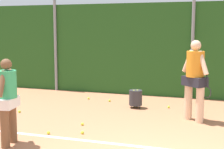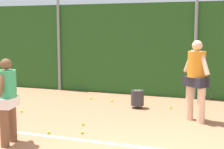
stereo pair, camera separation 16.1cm
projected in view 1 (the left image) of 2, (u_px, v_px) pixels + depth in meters
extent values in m
plane|color=#B2704C|center=(173.00, 139.00, 6.73)|extent=(25.06, 25.06, 0.00)
cube|color=#23511E|center=(193.00, 51.00, 10.52)|extent=(16.29, 0.25, 3.00)
cylinder|color=gray|center=(56.00, 45.00, 11.78)|extent=(0.10, 0.10, 3.19)
cylinder|color=gray|center=(192.00, 48.00, 10.34)|extent=(0.10, 0.10, 3.19)
cylinder|color=brown|center=(13.00, 124.00, 6.49)|extent=(0.16, 0.16, 0.72)
cylinder|color=brown|center=(5.00, 129.00, 6.18)|extent=(0.16, 0.16, 0.72)
cube|color=white|center=(8.00, 103.00, 6.27)|extent=(0.35, 0.52, 0.19)
cylinder|color=#339E60|center=(7.00, 84.00, 6.23)|extent=(0.35, 0.35, 0.51)
sphere|color=brown|center=(6.00, 64.00, 6.18)|extent=(0.21, 0.21, 0.21)
cylinder|color=brown|center=(12.00, 80.00, 6.42)|extent=(0.13, 0.29, 0.48)
cylinder|color=brown|center=(2.00, 84.00, 6.03)|extent=(0.13, 0.29, 0.48)
cylinder|color=beige|center=(188.00, 102.00, 8.14)|extent=(0.19, 0.19, 0.84)
cylinder|color=beige|center=(200.00, 105.00, 7.82)|extent=(0.19, 0.19, 0.84)
cube|color=#23232D|center=(195.00, 81.00, 7.91)|extent=(0.64, 0.61, 0.22)
cylinder|color=orange|center=(195.00, 64.00, 7.85)|extent=(0.41, 0.41, 0.60)
sphere|color=beige|center=(196.00, 45.00, 7.79)|extent=(0.24, 0.24, 0.24)
cylinder|color=beige|center=(188.00, 61.00, 8.04)|extent=(0.29, 0.26, 0.58)
cylinder|color=beige|center=(203.00, 63.00, 7.65)|extent=(0.29, 0.26, 0.58)
cylinder|color=black|center=(207.00, 80.00, 7.66)|extent=(0.03, 0.03, 0.28)
torus|color=#26262B|center=(206.00, 92.00, 7.69)|extent=(0.23, 0.20, 0.28)
cylinder|color=#2D2D33|center=(136.00, 98.00, 9.29)|extent=(0.36, 0.36, 0.42)
cylinder|color=#2D2D33|center=(140.00, 107.00, 9.28)|extent=(0.02, 0.02, 0.08)
cylinder|color=#2D2D33|center=(131.00, 106.00, 9.36)|extent=(0.02, 0.02, 0.08)
cylinder|color=#2D2D33|center=(137.00, 105.00, 9.44)|extent=(0.02, 0.02, 0.08)
sphere|color=#CCDB33|center=(137.00, 91.00, 9.28)|extent=(0.07, 0.07, 0.07)
sphere|color=#CCDB33|center=(134.00, 91.00, 9.26)|extent=(0.07, 0.07, 0.07)
sphere|color=#CCDB33|center=(82.00, 124.00, 7.64)|extent=(0.07, 0.07, 0.07)
sphere|color=#CCDB33|center=(48.00, 133.00, 7.01)|extent=(0.07, 0.07, 0.07)
sphere|color=#CCDB33|center=(110.00, 101.00, 10.10)|extent=(0.07, 0.07, 0.07)
sphere|color=#CCDB33|center=(82.00, 133.00, 7.02)|extent=(0.07, 0.07, 0.07)
sphere|color=#CCDB33|center=(169.00, 107.00, 9.30)|extent=(0.07, 0.07, 0.07)
sphere|color=#CCDB33|center=(89.00, 98.00, 10.44)|extent=(0.07, 0.07, 0.07)
sphere|color=#CCDB33|center=(4.00, 107.00, 9.24)|extent=(0.07, 0.07, 0.07)
sphere|color=#CCDB33|center=(19.00, 112.00, 8.78)|extent=(0.07, 0.07, 0.07)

